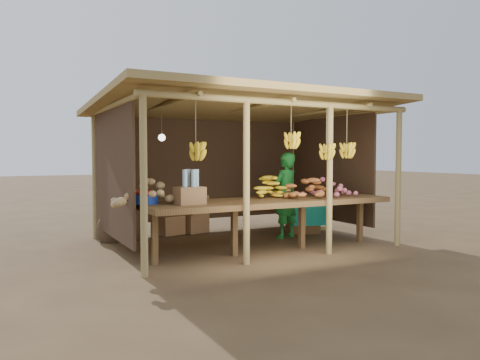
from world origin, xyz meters
name	(u,v)px	position (x,y,z in m)	size (l,w,h in m)	color
ground	(240,242)	(0.00, 0.00, 0.00)	(60.00, 60.00, 0.00)	brown
stall_structure	(241,129)	(-0.04, -0.09, 1.91)	(4.70, 3.50, 2.43)	#9C8650
counter	(269,203)	(0.00, -0.95, 0.74)	(3.90, 1.05, 0.80)	brown
potato_heap	(150,191)	(-1.83, -0.87, 0.99)	(1.11, 0.66, 0.37)	tan
sweet_potato_heap	(312,186)	(0.79, -0.95, 0.98)	(1.01, 0.60, 0.36)	#C16A31
onion_heap	(331,186)	(1.09, -1.04, 0.98)	(0.86, 0.51, 0.36)	#C25E76
banana_pile	(271,186)	(0.21, -0.67, 0.98)	(0.67, 0.40, 0.35)	yellow
tomato_basin	(145,198)	(-1.85, -0.71, 0.88)	(0.35, 0.35, 0.19)	navy
bottle_box	(189,191)	(-1.33, -1.03, 0.98)	(0.39, 0.31, 0.48)	brown
vendor	(285,195)	(0.89, -0.03, 0.76)	(0.55, 0.36, 1.52)	#1A772A
tarp_crate	(303,216)	(1.51, 0.29, 0.31)	(0.81, 0.76, 0.77)	brown
carton_stack	(187,218)	(-0.52, 1.14, 0.31)	(1.00, 0.47, 0.70)	brown
burlap_sacks	(122,226)	(-1.75, 1.01, 0.26)	(0.85, 0.45, 0.60)	#453020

